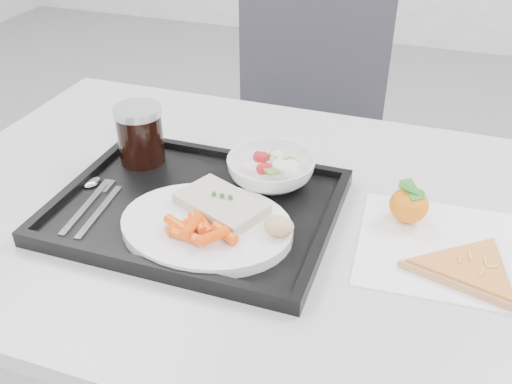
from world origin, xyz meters
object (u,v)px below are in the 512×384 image
table (259,239)px  cola_glass (140,133)px  salad_bowl (271,170)px  pizza_slice (469,269)px  tangerine (409,205)px  dinner_plate (206,227)px  chair (301,137)px  tray (197,208)px

table → cola_glass: (-0.25, 0.05, 0.14)m
salad_bowl → pizza_slice: salad_bowl is taller
cola_glass → tangerine: bearing=-2.2°
dinner_plate → salad_bowl: size_ratio=1.78×
chair → salad_bowl: chair is taller
table → salad_bowl: 0.12m
cola_glass → tangerine: size_ratio=1.49×
chair → dinner_plate: (0.05, -0.77, 0.24)m
dinner_plate → tangerine: tangerine is taller
pizza_slice → tray: bearing=178.0°
cola_glass → pizza_slice: (0.58, -0.12, -0.06)m
table → tangerine: 0.26m
cola_glass → pizza_slice: cola_glass is taller
table → pizza_slice: (0.34, -0.06, 0.08)m
table → pizza_slice: bearing=-10.5°
cola_glass → table: bearing=-12.5°
salad_bowl → chair: bearing=99.5°
dinner_plate → salad_bowl: salad_bowl is taller
cola_glass → tray: bearing=-33.5°
tangerine → dinner_plate: bearing=-153.4°
salad_bowl → table: bearing=-91.6°
table → chair: 0.68m
chair → table: bearing=-81.5°
tray → dinner_plate: dinner_plate is taller
pizza_slice → dinner_plate: bearing=-173.2°
chair → pizza_slice: 0.87m
tangerine → salad_bowl: bearing=174.1°
cola_glass → pizza_slice: 0.60m
tray → pizza_slice: tray is taller
salad_bowl → cola_glass: bearing=-178.6°
chair → tangerine: bearing=-61.5°
table → tray: bearing=-152.5°
chair → tray: size_ratio=2.07×
table → tangerine: size_ratio=16.58×
cola_glass → tangerine: (0.49, -0.02, -0.04)m
chair → dinner_plate: 0.81m
tray → dinner_plate: size_ratio=1.67×
tray → salad_bowl: size_ratio=2.96×
tangerine → pizza_slice: size_ratio=0.31×
chair → tangerine: 0.75m
chair → pizza_slice: chair is taller
table → cola_glass: cola_glass is taller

